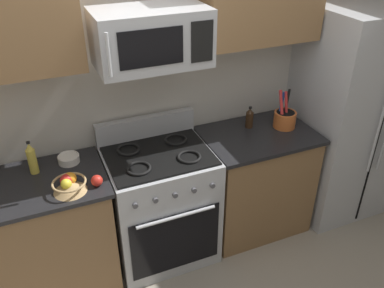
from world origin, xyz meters
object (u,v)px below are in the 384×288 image
at_px(refrigerator, 348,115).
at_px(microwave, 151,37).
at_px(range_oven, 161,204).
at_px(fruit_basket, 69,184).
at_px(bottle_soy, 249,118).
at_px(bottle_oil, 32,159).
at_px(utensil_crock, 285,118).
at_px(apple_loose, 97,181).
at_px(prep_bowl, 69,159).

xyz_separation_m(refrigerator, microwave, (-1.69, 0.04, 0.85)).
xyz_separation_m(range_oven, fruit_basket, (-0.64, -0.17, 0.48)).
xyz_separation_m(refrigerator, bottle_soy, (-0.88, 0.14, 0.09)).
relative_size(microwave, bottle_oil, 2.93).
bearing_deg(range_oven, fruit_basket, -165.45).
distance_m(microwave, bottle_soy, 1.11).
distance_m(refrigerator, bottle_oil, 2.52).
distance_m(range_oven, utensil_crock, 1.18).
relative_size(range_oven, microwave, 1.56).
xyz_separation_m(microwave, utensil_crock, (1.07, -0.01, -0.76)).
height_order(refrigerator, apple_loose, refrigerator).
relative_size(fruit_basket, prep_bowl, 1.45).
distance_m(fruit_basket, apple_loose, 0.17).
bearing_deg(prep_bowl, microwave, -12.85).
height_order(microwave, prep_bowl, microwave).
bearing_deg(microwave, range_oven, -89.92).
xyz_separation_m(fruit_basket, apple_loose, (0.17, -0.02, -0.01)).
bearing_deg(prep_bowl, utensil_crock, -4.89).
xyz_separation_m(fruit_basket, bottle_soy, (1.45, 0.29, 0.03)).
distance_m(microwave, bottle_oil, 1.11).
relative_size(refrigerator, bottle_oil, 7.60).
distance_m(utensil_crock, apple_loose, 1.55).
distance_m(microwave, apple_loose, 0.95).
xyz_separation_m(range_oven, utensil_crock, (1.07, 0.02, 0.51)).
bearing_deg(apple_loose, range_oven, 21.02).
bearing_deg(range_oven, apple_loose, -158.98).
bearing_deg(fruit_basket, apple_loose, -5.15).
height_order(range_oven, microwave, microwave).
xyz_separation_m(microwave, prep_bowl, (-0.60, 0.14, -0.81)).
distance_m(bottle_oil, prep_bowl, 0.24).
distance_m(range_oven, bottle_soy, 0.97).
bearing_deg(prep_bowl, fruit_basket, -97.36).
bearing_deg(bottle_soy, prep_bowl, 178.47).
bearing_deg(microwave, refrigerator, -1.51).
xyz_separation_m(bottle_oil, bottle_soy, (1.63, -0.00, -0.03)).
relative_size(fruit_basket, bottle_soy, 1.20).
bearing_deg(utensil_crock, bottle_soy, 158.04).
bearing_deg(bottle_oil, bottle_soy, -0.05).
xyz_separation_m(range_oven, refrigerator, (1.69, -0.02, 0.43)).
relative_size(range_oven, prep_bowl, 7.41).
relative_size(fruit_basket, apple_loose, 2.85).
bearing_deg(refrigerator, prep_bowl, 175.49).
height_order(fruit_basket, apple_loose, fruit_basket).
bearing_deg(refrigerator, bottle_oil, 176.71).
height_order(apple_loose, bottle_soy, bottle_soy).
bearing_deg(range_oven, refrigerator, -0.59).
xyz_separation_m(bottle_soy, prep_bowl, (-1.40, 0.04, -0.05)).
bearing_deg(bottle_soy, apple_loose, -166.53).
height_order(microwave, bottle_soy, microwave).
xyz_separation_m(range_oven, bottle_soy, (0.81, 0.13, 0.52)).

